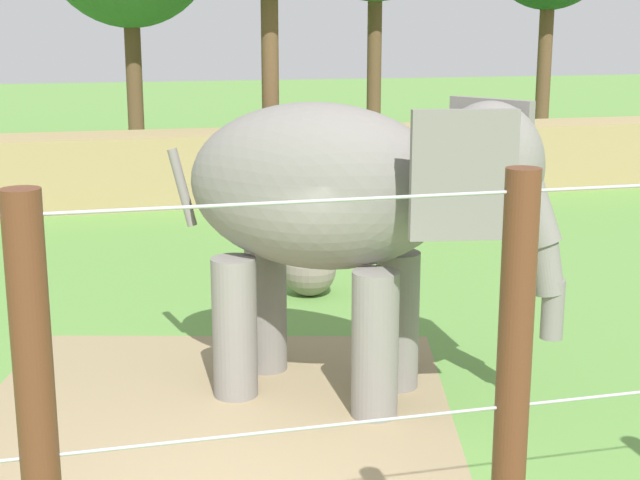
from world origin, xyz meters
name	(u,v)px	position (x,y,z in m)	size (l,w,h in m)	color
dirt_patch	(217,399)	(0.23, 2.12, 0.00)	(5.11, 4.27, 0.01)	#937F5B
embankment_wall	(133,170)	(0.00, 13.86, 0.81)	(36.00, 1.80, 1.62)	tan
elephant	(347,202)	(1.65, 1.91, 2.20)	(4.00, 3.35, 3.32)	gray
enrichment_ball	(309,269)	(2.18, 5.82, 0.41)	(0.81, 0.81, 0.81)	gray
cable_fence	(293,467)	(-0.01, -2.86, 1.65)	(9.08, 0.20, 3.29)	brown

